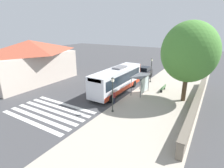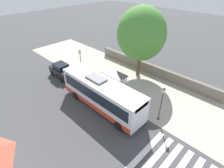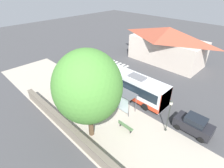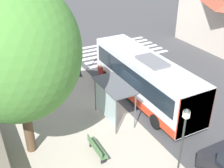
# 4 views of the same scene
# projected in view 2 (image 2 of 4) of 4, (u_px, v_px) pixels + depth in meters

# --- Properties ---
(ground_plane) EXTENTS (120.00, 120.00, 0.00)m
(ground_plane) POSITION_uv_depth(u_px,v_px,m) (112.00, 98.00, 21.21)
(ground_plane) COLOR #424244
(ground_plane) RESTS_ON ground
(sidewalk_plaza) EXTENTS (9.00, 44.00, 0.02)m
(sidewalk_plaza) POSITION_uv_depth(u_px,v_px,m) (135.00, 84.00, 23.90)
(sidewalk_plaza) COLOR #ADA393
(sidewalk_plaza) RESTS_ON ground
(stone_wall) EXTENTS (0.60, 20.00, 1.44)m
(stone_wall) POSITION_uv_depth(u_px,v_px,m) (152.00, 69.00, 25.93)
(stone_wall) COLOR slate
(stone_wall) RESTS_ON ground
(bus) EXTENTS (2.71, 10.54, 3.54)m
(bus) POSITION_uv_depth(u_px,v_px,m) (101.00, 93.00, 18.93)
(bus) COLOR silver
(bus) RESTS_ON ground
(bus_shelter) EXTENTS (1.64, 3.28, 2.61)m
(bus_shelter) POSITION_uv_depth(u_px,v_px,m) (115.00, 76.00, 21.35)
(bus_shelter) COLOR #515459
(bus_shelter) RESTS_ON ground
(pedestrian) EXTENTS (0.34, 0.22, 1.64)m
(pedestrian) POSITION_uv_depth(u_px,v_px,m) (138.00, 108.00, 18.22)
(pedestrian) COLOR #2D3347
(pedestrian) RESTS_ON ground
(bench) EXTENTS (0.40, 1.90, 0.88)m
(bench) POSITION_uv_depth(u_px,v_px,m) (113.00, 74.00, 25.19)
(bench) COLOR #4C7247
(bench) RESTS_ON ground
(street_lamp_near) EXTENTS (0.28, 0.28, 4.10)m
(street_lamp_near) POSITION_uv_depth(u_px,v_px,m) (81.00, 61.00, 24.24)
(street_lamp_near) COLOR #2D332D
(street_lamp_near) RESTS_ON ground
(street_lamp_far) EXTENTS (0.28, 0.28, 3.94)m
(street_lamp_far) POSITION_uv_depth(u_px,v_px,m) (162.00, 102.00, 16.92)
(street_lamp_far) COLOR #2D332D
(street_lamp_far) RESTS_ON ground
(shade_tree) EXTENTS (6.44, 6.44, 9.63)m
(shade_tree) POSITION_uv_depth(u_px,v_px,m) (141.00, 34.00, 22.76)
(shade_tree) COLOR brown
(shade_tree) RESTS_ON ground
(parked_car_behind_bus) EXTENTS (2.00, 3.93, 1.98)m
(parked_car_behind_bus) POSITION_uv_depth(u_px,v_px,m) (62.00, 70.00, 25.12)
(parked_car_behind_bus) COLOR black
(parked_car_behind_bus) RESTS_ON ground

